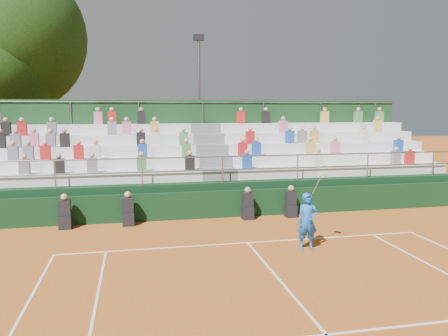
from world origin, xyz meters
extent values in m
plane|color=#BC5E1F|center=(0.00, 0.00, 0.00)|extent=(90.00, 90.00, 0.00)
cube|color=white|center=(0.00, 0.00, 0.01)|extent=(11.00, 0.06, 0.01)
cube|color=white|center=(0.00, -3.20, 0.01)|extent=(0.06, 6.40, 0.01)
cube|color=white|center=(0.00, -5.49, 0.01)|extent=(8.22, 0.06, 0.01)
cube|color=black|center=(0.00, 3.20, 0.50)|extent=(20.00, 0.15, 1.00)
cube|color=black|center=(-5.58, 2.75, 0.22)|extent=(0.40, 0.40, 0.44)
cube|color=black|center=(-5.58, 2.75, 0.70)|extent=(0.38, 0.25, 0.55)
sphere|color=tan|center=(-5.58, 2.75, 1.08)|extent=(0.22, 0.22, 0.22)
cube|color=black|center=(-3.52, 2.75, 0.22)|extent=(0.40, 0.40, 0.44)
cube|color=black|center=(-3.52, 2.75, 0.70)|extent=(0.38, 0.25, 0.55)
sphere|color=tan|center=(-3.52, 2.75, 1.08)|extent=(0.22, 0.22, 0.22)
cube|color=black|center=(0.72, 2.75, 0.22)|extent=(0.40, 0.40, 0.44)
cube|color=black|center=(0.72, 2.75, 0.70)|extent=(0.38, 0.25, 0.55)
sphere|color=tan|center=(0.72, 2.75, 1.08)|extent=(0.22, 0.22, 0.22)
cube|color=black|center=(2.37, 2.75, 0.22)|extent=(0.40, 0.40, 0.44)
cube|color=black|center=(2.37, 2.75, 0.70)|extent=(0.38, 0.25, 0.55)
sphere|color=tan|center=(2.37, 2.75, 1.08)|extent=(0.22, 0.22, 0.22)
cube|color=black|center=(0.00, 6.30, 0.60)|extent=(20.00, 5.20, 1.20)
cube|color=silver|center=(-5.35, 4.62, 1.41)|extent=(9.30, 0.85, 0.42)
cube|color=silver|center=(5.35, 4.62, 1.41)|extent=(9.30, 0.85, 0.42)
cube|color=slate|center=(0.00, 4.62, 1.41)|extent=(1.40, 0.85, 0.42)
cube|color=silver|center=(-5.35, 5.47, 1.83)|extent=(9.30, 0.85, 0.42)
cube|color=silver|center=(5.35, 5.47, 1.83)|extent=(9.30, 0.85, 0.42)
cube|color=slate|center=(0.00, 5.47, 1.83)|extent=(1.40, 0.85, 0.42)
cube|color=silver|center=(-5.35, 6.33, 2.25)|extent=(9.30, 0.85, 0.42)
cube|color=silver|center=(5.35, 6.33, 2.25)|extent=(9.30, 0.85, 0.42)
cube|color=slate|center=(0.00, 6.33, 2.25)|extent=(1.40, 0.85, 0.42)
cube|color=silver|center=(-5.35, 7.17, 2.67)|extent=(9.30, 0.85, 0.42)
cube|color=silver|center=(5.35, 7.17, 2.67)|extent=(9.30, 0.85, 0.42)
cube|color=slate|center=(0.00, 7.17, 2.67)|extent=(1.40, 0.85, 0.42)
cube|color=silver|center=(-5.35, 8.03, 3.09)|extent=(9.30, 0.85, 0.42)
cube|color=silver|center=(5.35, 8.03, 3.09)|extent=(9.30, 0.85, 0.42)
cube|color=slate|center=(0.00, 8.03, 3.09)|extent=(1.40, 0.85, 0.42)
cube|color=#183F1D|center=(0.00, 8.55, 2.20)|extent=(20.00, 0.12, 4.40)
cylinder|color=gray|center=(0.00, 3.75, 2.20)|extent=(20.00, 0.05, 0.05)
cylinder|color=gray|center=(0.00, 8.45, 4.30)|extent=(20.00, 0.05, 0.05)
cube|color=slate|center=(-7.15, 4.47, 1.90)|extent=(0.36, 0.24, 0.56)
cube|color=black|center=(-5.96, 4.47, 1.90)|extent=(0.36, 0.24, 0.56)
cube|color=slate|center=(-4.80, 4.47, 1.90)|extent=(0.36, 0.24, 0.56)
cube|color=#4C8C4C|center=(-2.99, 4.47, 1.90)|extent=(0.36, 0.24, 0.56)
cube|color=black|center=(-1.15, 4.47, 1.90)|extent=(0.36, 0.24, 0.56)
cube|color=slate|center=(-7.72, 5.32, 2.32)|extent=(0.36, 0.24, 0.56)
cube|color=slate|center=(-7.17, 5.32, 2.32)|extent=(0.36, 0.24, 0.56)
cube|color=red|center=(-6.57, 5.32, 2.32)|extent=(0.36, 0.24, 0.56)
cube|color=red|center=(-5.36, 5.32, 2.32)|extent=(0.36, 0.24, 0.56)
cube|color=silver|center=(-4.72, 5.32, 2.32)|extent=(0.36, 0.24, 0.56)
cube|color=#1E4CB2|center=(-2.94, 5.32, 2.32)|extent=(0.36, 0.24, 0.56)
cube|color=#4C8C4C|center=(-1.19, 5.32, 2.32)|extent=(0.36, 0.24, 0.56)
cube|color=black|center=(-8.36, 6.17, 2.74)|extent=(0.36, 0.24, 0.56)
cube|color=slate|center=(-7.80, 6.17, 2.74)|extent=(0.36, 0.24, 0.56)
cube|color=pink|center=(-7.14, 6.17, 2.74)|extent=(0.36, 0.24, 0.56)
cube|color=slate|center=(-6.51, 6.17, 2.74)|extent=(0.36, 0.24, 0.56)
cube|color=black|center=(-5.97, 6.17, 2.74)|extent=(0.36, 0.24, 0.56)
cube|color=black|center=(-2.97, 6.17, 2.74)|extent=(0.36, 0.24, 0.56)
cube|color=silver|center=(-2.36, 6.17, 2.74)|extent=(0.36, 0.24, 0.56)
cube|color=#4C8C4C|center=(-1.20, 6.17, 2.74)|extent=(0.36, 0.24, 0.56)
cube|color=black|center=(-8.35, 7.02, 3.16)|extent=(0.36, 0.24, 0.56)
cube|color=red|center=(-7.75, 7.02, 3.16)|extent=(0.36, 0.24, 0.56)
cube|color=slate|center=(-6.59, 7.02, 3.16)|extent=(0.36, 0.24, 0.56)
cube|color=slate|center=(-4.16, 7.02, 3.16)|extent=(0.36, 0.24, 0.56)
cube|color=pink|center=(-3.55, 7.02, 3.16)|extent=(0.36, 0.24, 0.56)
cube|color=gold|center=(-2.36, 7.02, 3.16)|extent=(0.36, 0.24, 0.56)
cube|color=pink|center=(-4.78, 7.88, 3.58)|extent=(0.36, 0.24, 0.56)
cube|color=red|center=(-4.19, 7.88, 3.58)|extent=(0.36, 0.24, 0.56)
cube|color=black|center=(-2.90, 7.88, 3.58)|extent=(0.36, 0.24, 0.56)
cube|color=#1E4CB2|center=(1.14, 4.47, 1.90)|extent=(0.36, 0.24, 0.56)
cube|color=silver|center=(4.17, 4.47, 1.90)|extent=(0.36, 0.24, 0.56)
cube|color=slate|center=(7.73, 4.47, 1.90)|extent=(0.36, 0.24, 0.56)
cube|color=red|center=(8.39, 4.47, 1.90)|extent=(0.36, 0.24, 0.56)
cube|color=red|center=(1.17, 5.32, 2.32)|extent=(0.36, 0.24, 0.56)
cube|color=#1E4CB2|center=(1.77, 5.32, 2.32)|extent=(0.36, 0.24, 0.56)
cube|color=gold|center=(4.17, 5.32, 2.32)|extent=(0.36, 0.24, 0.56)
cube|color=pink|center=(5.32, 5.32, 2.32)|extent=(0.36, 0.24, 0.56)
cube|color=#1E4CB2|center=(8.38, 5.32, 2.32)|extent=(0.36, 0.24, 0.56)
cube|color=red|center=(1.71, 6.17, 2.74)|extent=(0.36, 0.24, 0.56)
cube|color=#1E4CB2|center=(3.54, 6.17, 2.74)|extent=(0.36, 0.24, 0.56)
cube|color=slate|center=(4.13, 6.17, 2.74)|extent=(0.36, 0.24, 0.56)
cube|color=gold|center=(4.70, 6.17, 2.74)|extent=(0.36, 0.24, 0.56)
cube|color=silver|center=(7.12, 6.17, 2.74)|extent=(0.36, 0.24, 0.56)
cube|color=pink|center=(3.52, 7.02, 3.16)|extent=(0.36, 0.24, 0.56)
cube|color=gold|center=(8.32, 7.02, 3.16)|extent=(0.36, 0.24, 0.56)
cube|color=red|center=(1.72, 7.88, 3.58)|extent=(0.36, 0.24, 0.56)
cube|color=black|center=(2.94, 7.88, 3.58)|extent=(0.36, 0.24, 0.56)
cube|color=gold|center=(5.95, 7.88, 3.58)|extent=(0.36, 0.24, 0.56)
cube|color=#4C8C4C|center=(7.75, 7.88, 3.58)|extent=(0.36, 0.24, 0.56)
cube|color=#4C8C4C|center=(8.92, 7.88, 3.58)|extent=(0.36, 0.24, 0.56)
imported|color=blue|center=(1.51, -0.91, 0.81)|extent=(0.63, 0.45, 1.63)
cylinder|color=gray|center=(1.76, -0.91, 1.85)|extent=(0.26, 0.03, 0.51)
cylinder|color=#E5D866|center=(1.91, -0.91, 2.15)|extent=(0.26, 0.28, 0.14)
cylinder|color=#351E13|center=(-9.76, 14.08, 2.28)|extent=(0.50, 0.50, 4.56)
sphere|color=black|center=(-9.76, 14.08, 7.84)|extent=(8.20, 8.20, 8.20)
cylinder|color=gray|center=(0.52, 13.19, 3.93)|extent=(0.16, 0.16, 7.86)
cube|color=black|center=(0.52, 13.19, 8.03)|extent=(0.60, 0.25, 0.35)
camera|label=1|loc=(-3.25, -12.24, 3.98)|focal=35.00mm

